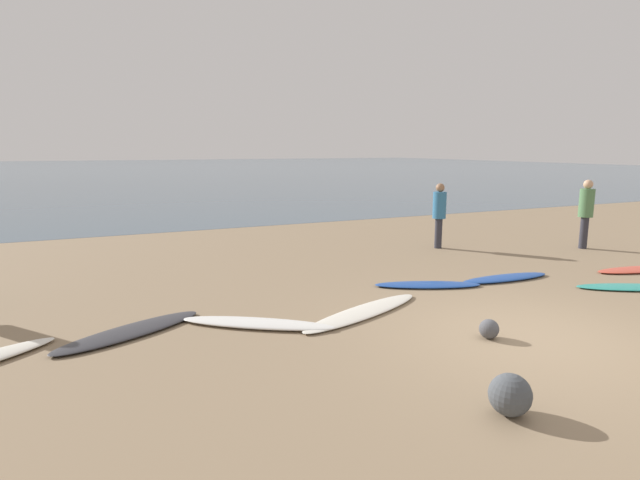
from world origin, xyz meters
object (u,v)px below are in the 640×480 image
object	(u,v)px
surfboard_4	(428,285)
surfboard_5	(505,278)
surfboard_6	(633,287)
beach_rock_far	(510,395)
surfboard_7	(640,269)
person_2	(439,210)
beach_rock_near	(489,329)
surfboard_2	(257,323)
surfboard_1	(130,331)
surfboard_3	(363,312)
person_1	(586,208)

from	to	relation	value
surfboard_4	surfboard_5	distance (m)	1.75
surfboard_6	beach_rock_far	bearing A→B (deg)	-128.72
surfboard_7	beach_rock_far	size ratio (longest dim) A/B	5.02
surfboard_6	person_2	size ratio (longest dim) A/B	1.22
surfboard_4	surfboard_7	distance (m)	5.03
surfboard_6	beach_rock_far	distance (m)	6.12
surfboard_6	beach_rock_near	bearing A→B (deg)	-142.07
person_2	beach_rock_far	world-z (taller)	person_2
surfboard_6	beach_rock_near	world-z (taller)	beach_rock_near
surfboard_2	beach_rock_far	size ratio (longest dim) A/B	5.53
beach_rock_near	surfboard_1	bearing A→B (deg)	153.72
surfboard_2	beach_rock_near	xyz separation A→B (m)	(2.80, -1.81, 0.09)
surfboard_4	surfboard_5	xyz separation A→B (m)	(1.74, -0.23, 0.00)
surfboard_3	surfboard_5	bearing A→B (deg)	-11.04
surfboard_3	surfboard_4	world-z (taller)	surfboard_4
surfboard_5	surfboard_6	world-z (taller)	surfboard_5
surfboard_7	beach_rock_near	size ratio (longest dim) A/B	7.78
surfboard_3	surfboard_6	xyz separation A→B (m)	(5.36, -0.81, -0.00)
beach_rock_near	beach_rock_far	distance (m)	2.13
person_2	surfboard_1	bearing A→B (deg)	-179.72
surfboard_1	person_1	xyz separation A→B (m)	(11.42, 1.75, 1.03)
surfboard_2	person_2	world-z (taller)	person_2
surfboard_4	person_2	distance (m)	4.09
surfboard_2	beach_rock_far	xyz separation A→B (m)	(1.52, -3.50, 0.17)
surfboard_6	person_2	bearing A→B (deg)	127.28
person_1	beach_rock_near	xyz separation A→B (m)	(-6.85, -4.00, -0.93)
surfboard_1	surfboard_2	world-z (taller)	surfboard_2
surfboard_5	surfboard_7	xyz separation A→B (m)	(3.21, -0.63, -0.01)
beach_rock_far	surfboard_6	bearing A→B (deg)	24.52
person_1	surfboard_2	bearing A→B (deg)	80.60
surfboard_7	beach_rock_far	xyz separation A→B (m)	(-7.08, -3.41, 0.18)
surfboard_4	surfboard_5	world-z (taller)	surfboard_5
surfboard_7	person_1	distance (m)	2.72
surfboard_5	surfboard_6	size ratio (longest dim) A/B	0.98
surfboard_5	surfboard_7	distance (m)	3.28
surfboard_3	person_2	bearing A→B (deg)	19.79
beach_rock_far	beach_rock_near	bearing A→B (deg)	52.81
surfboard_3	beach_rock_far	size ratio (longest dim) A/B	6.33
surfboard_4	surfboard_6	world-z (taller)	surfboard_4
surfboard_1	surfboard_3	world-z (taller)	surfboard_1
surfboard_1	surfboard_2	xyz separation A→B (m)	(1.76, -0.44, 0.01)
surfboard_4	surfboard_5	bearing A→B (deg)	15.86
surfboard_6	surfboard_4	bearing A→B (deg)	-179.95
surfboard_4	beach_rock_far	distance (m)	4.77
surfboard_1	person_1	distance (m)	11.59
beach_rock_near	surfboard_7	bearing A→B (deg)	16.48
surfboard_1	surfboard_6	world-z (taller)	surfboard_1
surfboard_3	person_1	distance (m)	8.34
surfboard_1	beach_rock_far	size ratio (longest dim) A/B	5.36
surfboard_2	surfboard_3	bearing A→B (deg)	29.16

